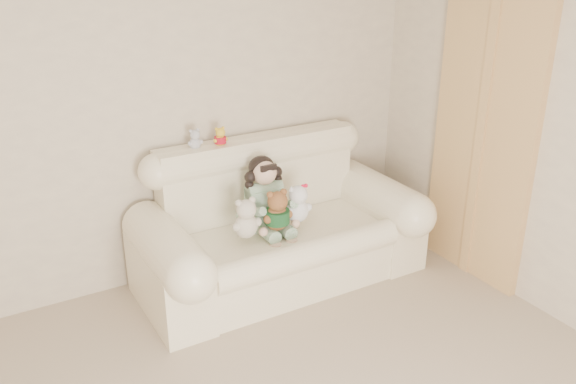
% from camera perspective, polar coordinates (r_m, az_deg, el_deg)
% --- Properties ---
extents(wall_back, '(4.50, 0.00, 4.50)m').
position_cam_1_polar(wall_back, '(4.31, -14.54, 7.16)').
color(wall_back, '#BBA994').
rests_on(wall_back, ground).
extents(sofa, '(2.10, 0.95, 1.03)m').
position_cam_1_polar(sofa, '(4.46, -0.65, -2.36)').
color(sofa, '#F8EDC8').
rests_on(sofa, floor).
extents(door_panel, '(0.06, 0.90, 2.10)m').
position_cam_1_polar(door_panel, '(4.62, 17.73, 4.56)').
color(door_panel, tan).
rests_on(door_panel, floor).
extents(seated_child, '(0.37, 0.44, 0.56)m').
position_cam_1_polar(seated_child, '(4.41, -2.22, -0.07)').
color(seated_child, '#34783E').
rests_on(seated_child, sofa).
extents(brown_teddy, '(0.25, 0.21, 0.35)m').
position_cam_1_polar(brown_teddy, '(4.24, -1.04, -1.36)').
color(brown_teddy, brown).
rests_on(brown_teddy, sofa).
extents(white_cat, '(0.23, 0.19, 0.34)m').
position_cam_1_polar(white_cat, '(4.36, 0.89, -0.72)').
color(white_cat, white).
rests_on(white_cat, sofa).
extents(cream_teddy, '(0.22, 0.17, 0.34)m').
position_cam_1_polar(cream_teddy, '(4.14, -3.97, -2.10)').
color(cream_teddy, beige).
rests_on(cream_teddy, sofa).
extents(yellow_mini_bear, '(0.12, 0.10, 0.17)m').
position_cam_1_polar(yellow_mini_bear, '(4.41, -6.37, 5.32)').
color(yellow_mini_bear, '#FCB135').
rests_on(yellow_mini_bear, sofa).
extents(grey_mini_plush, '(0.14, 0.12, 0.18)m').
position_cam_1_polar(grey_mini_plush, '(4.36, -8.70, 5.06)').
color(grey_mini_plush, silver).
rests_on(grey_mini_plush, sofa).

